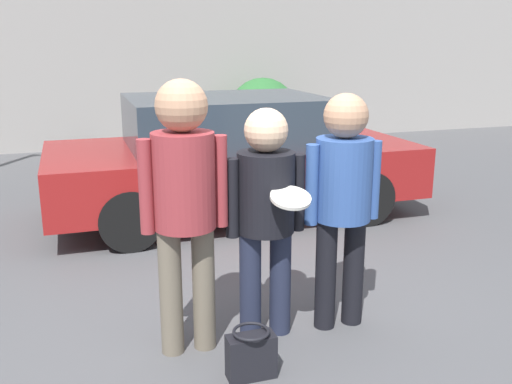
# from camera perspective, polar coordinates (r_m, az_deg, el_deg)

# --- Properties ---
(ground_plane) EXTENTS (56.00, 56.00, 0.00)m
(ground_plane) POSITION_cam_1_polar(r_m,az_deg,el_deg) (4.32, -0.46, -12.99)
(ground_plane) COLOR #4C4C4F
(storefront_building) EXTENTS (24.00, 0.22, 4.18)m
(storefront_building) POSITION_cam_1_polar(r_m,az_deg,el_deg) (11.37, -12.77, 15.05)
(storefront_building) COLOR gray
(storefront_building) RESTS_ON ground
(person_left) EXTENTS (0.56, 0.39, 1.80)m
(person_left) POSITION_cam_1_polar(r_m,az_deg,el_deg) (3.61, -7.19, -0.01)
(person_left) COLOR #665B4C
(person_left) RESTS_ON ground
(person_middle_with_frisbee) EXTENTS (0.56, 0.59, 1.60)m
(person_middle_with_frisbee) POSITION_cam_1_polar(r_m,az_deg,el_deg) (3.82, 1.01, -1.28)
(person_middle_with_frisbee) COLOR #1E2338
(person_middle_with_frisbee) RESTS_ON ground
(person_right) EXTENTS (0.56, 0.39, 1.69)m
(person_right) POSITION_cam_1_polar(r_m,az_deg,el_deg) (3.99, 8.69, 0.13)
(person_right) COLOR black
(person_right) RESTS_ON ground
(parked_car_near) EXTENTS (4.22, 1.95, 1.40)m
(parked_car_near) POSITION_cam_1_polar(r_m,az_deg,el_deg) (6.72, -2.54, 3.61)
(parked_car_near) COLOR maroon
(parked_car_near) RESTS_ON ground
(shrub) EXTENTS (1.34, 1.34, 1.34)m
(shrub) POSITION_cam_1_polar(r_m,az_deg,el_deg) (11.13, 0.68, 7.93)
(shrub) COLOR #2D6B33
(shrub) RESTS_ON ground
(handbag) EXTENTS (0.30, 0.23, 0.32)m
(handbag) POSITION_cam_1_polar(r_m,az_deg,el_deg) (3.64, -0.49, -15.93)
(handbag) COLOR black
(handbag) RESTS_ON ground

